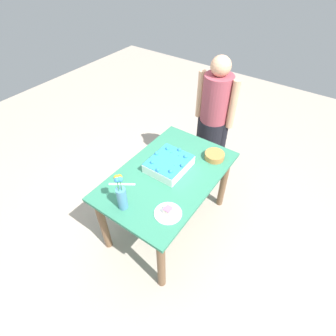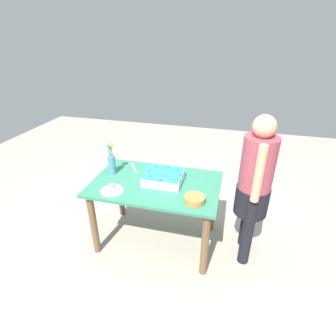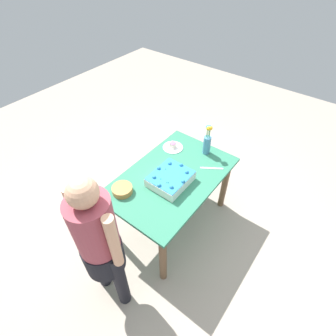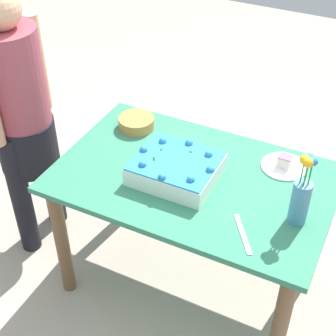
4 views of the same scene
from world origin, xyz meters
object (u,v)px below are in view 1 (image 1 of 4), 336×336
at_px(flower_vase, 121,195).
at_px(person_standing, 214,115).
at_px(cake_knife, 122,184).
at_px(fruit_bowl, 214,156).
at_px(sheet_cake, 169,164).
at_px(serving_plate_with_slice, 168,212).

height_order(flower_vase, person_standing, person_standing).
height_order(cake_knife, person_standing, person_standing).
bearing_deg(fruit_bowl, sheet_cake, -37.33).
relative_size(flower_vase, fruit_bowl, 1.83).
xyz_separation_m(fruit_bowl, person_standing, (-0.51, -0.28, 0.08)).
distance_m(serving_plate_with_slice, cake_knife, 0.50).
distance_m(cake_knife, fruit_bowl, 0.90).
bearing_deg(serving_plate_with_slice, person_standing, -166.88).
bearing_deg(sheet_cake, cake_knife, -27.57).
bearing_deg(fruit_bowl, flower_vase, -18.37).
bearing_deg(flower_vase, sheet_cake, 176.42).
xyz_separation_m(serving_plate_with_slice, cake_knife, (-0.02, -0.50, -0.01)).
relative_size(serving_plate_with_slice, cake_knife, 0.95).
xyz_separation_m(cake_knife, flower_vase, (0.17, 0.17, 0.14)).
xyz_separation_m(serving_plate_with_slice, fruit_bowl, (-0.79, -0.02, 0.01)).
distance_m(sheet_cake, flower_vase, 0.58).
distance_m(serving_plate_with_slice, person_standing, 1.33).
bearing_deg(person_standing, cake_knife, -8.95).
bearing_deg(fruit_bowl, cake_knife, -32.44).
bearing_deg(sheet_cake, person_standing, -179.31).
distance_m(serving_plate_with_slice, flower_vase, 0.38).
bearing_deg(cake_knife, flower_vase, 101.39).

